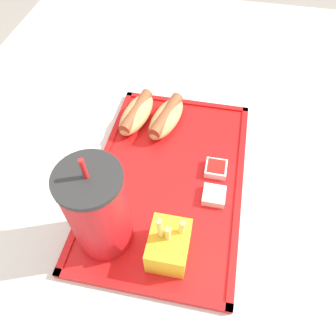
# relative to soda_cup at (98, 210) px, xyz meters

# --- Properties ---
(ground_plane) EXTENTS (8.00, 8.00, 0.00)m
(ground_plane) POSITION_rel_soda_cup_xyz_m (0.15, -0.08, -0.85)
(ground_plane) COLOR gray
(dining_table) EXTENTS (1.48, 1.11, 0.75)m
(dining_table) POSITION_rel_soda_cup_xyz_m (0.15, -0.08, -0.47)
(dining_table) COLOR beige
(dining_table) RESTS_ON ground_plane
(food_tray) EXTENTS (0.44, 0.28, 0.01)m
(food_tray) POSITION_rel_soda_cup_xyz_m (0.14, -0.08, -0.09)
(food_tray) COLOR red
(food_tray) RESTS_ON dining_table
(soda_cup) EXTENTS (0.10, 0.10, 0.21)m
(soda_cup) POSITION_rel_soda_cup_xyz_m (0.00, 0.00, 0.00)
(soda_cup) COLOR red
(soda_cup) RESTS_ON food_tray
(hot_dog_far) EXTENTS (0.14, 0.08, 0.04)m
(hot_dog_far) POSITION_rel_soda_cup_xyz_m (0.28, 0.02, -0.07)
(hot_dog_far) COLOR tan
(hot_dog_far) RESTS_ON food_tray
(hot_dog_near) EXTENTS (0.14, 0.08, 0.04)m
(hot_dog_near) POSITION_rel_soda_cup_xyz_m (0.28, -0.05, -0.07)
(hot_dog_near) COLOR tan
(hot_dog_near) RESTS_ON food_tray
(fries_carton) EXTENTS (0.08, 0.06, 0.11)m
(fries_carton) POSITION_rel_soda_cup_xyz_m (-0.01, -0.11, -0.06)
(fries_carton) COLOR gold
(fries_carton) RESTS_ON food_tray
(sauce_cup_mayo) EXTENTS (0.04, 0.04, 0.02)m
(sauce_cup_mayo) POSITION_rel_soda_cup_xyz_m (0.11, -0.17, -0.08)
(sauce_cup_mayo) COLOR silver
(sauce_cup_mayo) RESTS_ON food_tray
(sauce_cup_ketchup) EXTENTS (0.04, 0.04, 0.02)m
(sauce_cup_ketchup) POSITION_rel_soda_cup_xyz_m (0.17, -0.17, -0.08)
(sauce_cup_ketchup) COLOR silver
(sauce_cup_ketchup) RESTS_ON food_tray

